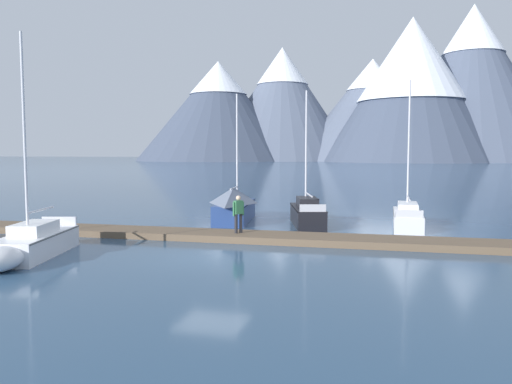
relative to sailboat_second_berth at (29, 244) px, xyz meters
name	(u,v)px	position (x,y,z in m)	size (l,w,h in m)	color
ground_plane	(212,258)	(6.43, 1.98, -0.54)	(700.00, 700.00, 0.00)	#2D4C6B
mountain_west_summit	(218,110)	(-66.73, 202.06, 22.40)	(74.32, 74.32, 44.74)	#424C60
mountain_central_massif	(282,103)	(-40.30, 216.34, 26.19)	(69.34, 69.34, 52.19)	slate
mountain_shoulder_ridge	(372,109)	(0.50, 219.12, 22.67)	(72.19, 72.19, 45.47)	slate
mountain_east_summit	(412,84)	(16.97, 200.53, 30.61)	(71.82, 71.82, 58.00)	#424C60
mountain_rear_spur	(472,82)	(41.17, 213.50, 32.51)	(75.01, 75.01, 64.66)	#4C566B
dock	(244,237)	(6.43, 5.98, -0.40)	(28.28, 3.46, 0.30)	brown
sailboat_second_berth	(29,244)	(0.00, 0.00, 0.00)	(2.91, 5.98, 8.22)	white
sailboat_mid_dock_port	(235,205)	(4.12, 11.74, 0.39)	(2.63, 6.17, 7.27)	navy
sailboat_mid_dock_starboard	(306,213)	(8.26, 11.55, 0.09)	(2.92, 5.82, 7.25)	black
sailboat_far_berth	(407,216)	(13.53, 12.35, 0.00)	(1.53, 6.25, 7.70)	silver
person_on_dock	(238,212)	(6.18, 5.99, 0.72)	(0.41, 0.48, 1.69)	#232328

